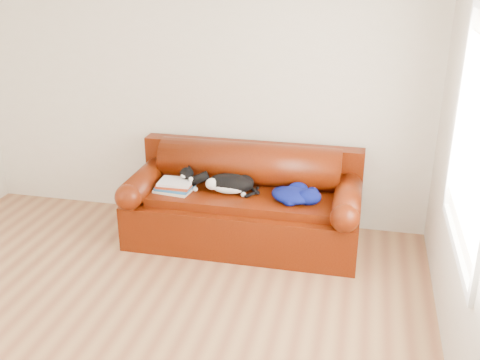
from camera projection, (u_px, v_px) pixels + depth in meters
The scene contains 7 objects.
ground at pixel (120, 327), 4.05m from camera, with size 4.50×4.50×0.00m, color brown.
room_shell at pixel (118, 102), 3.41m from camera, with size 4.52×4.02×2.61m.
sofa_base at pixel (243, 218), 5.19m from camera, with size 2.10×0.90×0.50m.
sofa_back at pixel (249, 178), 5.29m from camera, with size 2.10×1.01×0.88m.
book_stack at pixel (175, 186), 5.09m from camera, with size 0.35×0.29×0.10m.
cat at pixel (230, 184), 5.04m from camera, with size 0.61×0.31×0.22m.
blanket at pixel (295, 194), 4.89m from camera, with size 0.47×0.38×0.14m.
Camera 1 is at (1.60, -3.08, 2.50)m, focal length 42.00 mm.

